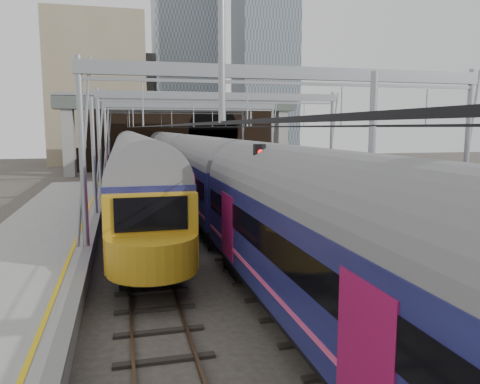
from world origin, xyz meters
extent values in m
plane|color=#38332D|center=(0.00, 0.00, 0.00)|extent=(160.00, 160.00, 0.00)
cube|color=slate|center=(-8.15, 2.50, 1.05)|extent=(0.35, 55.00, 0.12)
cube|color=gold|center=(-8.65, 2.50, 1.11)|extent=(0.12, 55.00, 0.01)
cube|color=#4C3828|center=(-6.72, 15.00, 0.09)|extent=(0.08, 80.00, 0.16)
cube|color=#4C3828|center=(-5.28, 15.00, 0.09)|extent=(0.08, 80.00, 0.16)
cube|color=black|center=(-6.00, 15.00, 0.01)|extent=(2.40, 80.00, 0.14)
cube|color=#4C3828|center=(-2.72, 15.00, 0.09)|extent=(0.08, 80.00, 0.16)
cube|color=#4C3828|center=(-1.28, 15.00, 0.09)|extent=(0.08, 80.00, 0.16)
cube|color=black|center=(-2.00, 15.00, 0.01)|extent=(2.40, 80.00, 0.14)
cube|color=#4C3828|center=(1.28, 15.00, 0.09)|extent=(0.08, 80.00, 0.16)
cube|color=#4C3828|center=(2.72, 15.00, 0.09)|extent=(0.08, 80.00, 0.16)
cube|color=black|center=(2.00, 15.00, 0.01)|extent=(2.40, 80.00, 0.14)
cube|color=#4C3828|center=(5.28, 15.00, 0.09)|extent=(0.08, 80.00, 0.16)
cube|color=#4C3828|center=(6.72, 15.00, 0.09)|extent=(0.08, 80.00, 0.16)
cube|color=black|center=(6.00, 15.00, 0.01)|extent=(2.40, 80.00, 0.14)
cylinder|color=gray|center=(-8.20, 8.00, 4.00)|extent=(0.24, 0.24, 8.00)
cylinder|color=gray|center=(8.20, 8.00, 4.00)|extent=(0.24, 0.24, 8.00)
cube|color=gray|center=(0.00, 8.00, 7.60)|extent=(16.80, 0.28, 0.50)
cylinder|color=gray|center=(-8.20, 22.00, 4.00)|extent=(0.24, 0.24, 8.00)
cylinder|color=gray|center=(8.20, 22.00, 4.00)|extent=(0.24, 0.24, 8.00)
cube|color=gray|center=(0.00, 22.00, 7.60)|extent=(16.80, 0.28, 0.50)
cylinder|color=gray|center=(-8.20, 36.00, 4.00)|extent=(0.24, 0.24, 8.00)
cylinder|color=gray|center=(8.20, 36.00, 4.00)|extent=(0.24, 0.24, 8.00)
cube|color=gray|center=(0.00, 36.00, 7.60)|extent=(16.80, 0.28, 0.50)
cylinder|color=gray|center=(-8.20, 48.00, 4.00)|extent=(0.24, 0.24, 8.00)
cylinder|color=gray|center=(8.20, 48.00, 4.00)|extent=(0.24, 0.24, 8.00)
cube|color=gray|center=(0.00, 48.00, 7.60)|extent=(16.80, 0.28, 0.50)
cube|color=black|center=(-6.00, 15.00, 5.50)|extent=(0.03, 80.00, 0.03)
cube|color=black|center=(-2.00, 15.00, 5.50)|extent=(0.03, 80.00, 0.03)
cube|color=black|center=(2.00, 15.00, 5.50)|extent=(0.03, 80.00, 0.03)
cube|color=black|center=(6.00, 15.00, 5.50)|extent=(0.03, 80.00, 0.03)
cube|color=black|center=(2.00, 52.00, 4.50)|extent=(26.00, 2.00, 9.00)
cube|color=black|center=(5.00, 50.98, 2.60)|extent=(6.50, 0.10, 5.20)
cylinder|color=black|center=(5.00, 50.98, 5.20)|extent=(6.50, 0.10, 6.50)
cube|color=black|center=(-10.00, 51.00, 1.50)|extent=(6.00, 1.50, 3.00)
cube|color=gray|center=(-12.50, 46.00, 4.10)|extent=(1.20, 2.50, 8.20)
cube|color=gray|center=(12.50, 46.00, 4.10)|extent=(1.20, 2.50, 8.20)
cube|color=#49534D|center=(0.00, 46.00, 8.20)|extent=(28.00, 3.00, 1.40)
cube|color=gray|center=(0.00, 46.00, 9.10)|extent=(28.00, 3.00, 0.30)
cube|color=tan|center=(-10.00, 66.00, 11.00)|extent=(14.00, 12.00, 22.00)
cube|color=#4C5660|center=(4.00, 72.00, 16.00)|extent=(10.00, 10.00, 32.00)
cube|color=gray|center=(-2.00, 80.00, 9.00)|extent=(18.00, 14.00, 18.00)
cube|color=black|center=(-2.00, 25.82, 0.35)|extent=(2.25, 66.76, 0.70)
cube|color=#141343|center=(-2.00, 25.82, 2.28)|extent=(2.87, 66.76, 2.56)
cylinder|color=slate|center=(-2.00, 25.82, 3.56)|extent=(2.81, 66.26, 2.81)
cube|color=black|center=(-2.00, 25.82, 2.69)|extent=(2.89, 65.56, 0.77)
cube|color=#DA447B|center=(-2.00, 25.82, 1.56)|extent=(2.89, 65.76, 0.12)
cube|color=black|center=(-6.00, 30.51, 0.35)|extent=(2.33, 51.55, 0.70)
cube|color=#141343|center=(-6.00, 30.51, 2.32)|extent=(2.96, 51.55, 2.64)
cylinder|color=slate|center=(-6.00, 30.51, 3.64)|extent=(2.90, 51.05, 2.90)
cube|color=black|center=(-6.00, 30.51, 2.74)|extent=(2.98, 50.35, 0.79)
cube|color=#DA447B|center=(-6.00, 30.51, 1.58)|extent=(2.98, 50.55, 0.13)
cube|color=#B48517|center=(-6.00, 4.58, 2.22)|extent=(2.90, 0.60, 2.44)
cube|color=black|center=(-6.00, 4.41, 2.85)|extent=(2.22, 0.08, 1.06)
cylinder|color=black|center=(-2.73, 4.05, 2.41)|extent=(0.16, 0.16, 4.81)
cube|color=black|center=(-2.73, 3.87, 4.51)|extent=(0.37, 0.23, 0.90)
sphere|color=red|center=(-2.73, 3.75, 4.71)|extent=(0.18, 0.18, 0.18)
cube|color=blue|center=(0.96, 2.20, 0.04)|extent=(0.89, 0.78, 0.09)
cube|color=blue|center=(1.20, 12.45, 0.06)|extent=(0.96, 0.69, 0.11)
camera|label=1|loc=(-6.82, -9.84, 5.46)|focal=35.00mm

